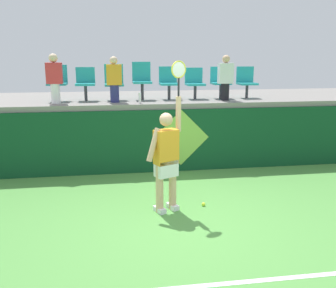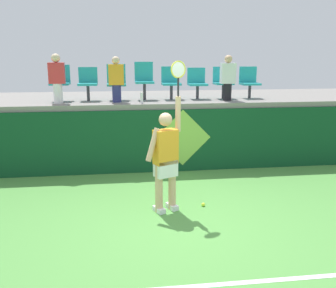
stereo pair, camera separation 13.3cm
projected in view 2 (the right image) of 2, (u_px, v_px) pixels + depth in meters
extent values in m
plane|color=#519342|center=(182.00, 224.00, 5.93)|extent=(40.00, 40.00, 0.00)
cube|color=#0F4223|center=(162.00, 140.00, 8.48)|extent=(12.96, 0.20, 1.42)
cube|color=gray|center=(155.00, 99.00, 9.76)|extent=(12.96, 3.14, 0.12)
cube|color=white|center=(206.00, 285.00, 4.34)|extent=(11.66, 0.08, 0.01)
cube|color=white|center=(159.00, 210.00, 6.37)|extent=(0.21, 0.29, 0.08)
cube|color=white|center=(172.00, 206.00, 6.50)|extent=(0.21, 0.29, 0.08)
cylinder|color=#DBAD84|center=(159.00, 189.00, 6.28)|extent=(0.13, 0.13, 0.83)
cylinder|color=#DBAD84|center=(172.00, 186.00, 6.41)|extent=(0.13, 0.13, 0.83)
cube|color=white|center=(166.00, 168.00, 6.27)|extent=(0.42, 0.35, 0.28)
cube|color=orange|center=(166.00, 147.00, 6.18)|extent=(0.44, 0.35, 0.57)
sphere|color=#DBAD84|center=(165.00, 119.00, 6.07)|extent=(0.22, 0.22, 0.22)
cylinder|color=#DBAD84|center=(153.00, 145.00, 6.04)|extent=(0.27, 0.18, 0.55)
cylinder|color=#DBAD84|center=(178.00, 114.00, 6.18)|extent=(0.09, 0.09, 0.58)
cylinder|color=black|center=(178.00, 87.00, 6.08)|extent=(0.03, 0.03, 0.30)
torus|color=gold|center=(178.00, 69.00, 6.01)|extent=(0.27, 0.13, 0.28)
ellipsoid|color=silver|center=(178.00, 69.00, 6.01)|extent=(0.23, 0.11, 0.24)
sphere|color=#D1E533|center=(203.00, 204.00, 6.60)|extent=(0.07, 0.07, 0.07)
cylinder|color=white|center=(142.00, 98.00, 8.32)|extent=(0.06, 0.06, 0.25)
cylinder|color=#38383D|center=(60.00, 93.00, 8.72)|extent=(0.07, 0.07, 0.38)
cube|color=teal|center=(60.00, 84.00, 8.67)|extent=(0.44, 0.42, 0.05)
cube|color=teal|center=(60.00, 73.00, 8.80)|extent=(0.44, 0.04, 0.40)
cylinder|color=#38383D|center=(88.00, 93.00, 8.80)|extent=(0.07, 0.07, 0.36)
cube|color=teal|center=(88.00, 84.00, 8.75)|extent=(0.44, 0.42, 0.05)
cube|color=teal|center=(88.00, 75.00, 8.89)|extent=(0.44, 0.04, 0.36)
cylinder|color=#38383D|center=(117.00, 93.00, 8.88)|extent=(0.07, 0.07, 0.34)
cube|color=teal|center=(117.00, 85.00, 8.84)|extent=(0.44, 0.42, 0.05)
cube|color=teal|center=(116.00, 74.00, 8.96)|extent=(0.44, 0.04, 0.45)
cylinder|color=#38383D|center=(145.00, 92.00, 8.96)|extent=(0.07, 0.07, 0.39)
cube|color=teal|center=(144.00, 82.00, 8.91)|extent=(0.44, 0.42, 0.05)
cube|color=teal|center=(144.00, 71.00, 9.04)|extent=(0.44, 0.04, 0.45)
cylinder|color=#38383D|center=(171.00, 92.00, 9.05)|extent=(0.07, 0.07, 0.35)
cube|color=teal|center=(171.00, 84.00, 9.00)|extent=(0.44, 0.42, 0.05)
cube|color=teal|center=(170.00, 74.00, 9.14)|extent=(0.44, 0.04, 0.38)
cylinder|color=#38383D|center=(197.00, 92.00, 9.13)|extent=(0.07, 0.07, 0.33)
cube|color=teal|center=(198.00, 84.00, 9.09)|extent=(0.44, 0.42, 0.05)
cube|color=teal|center=(196.00, 75.00, 9.22)|extent=(0.44, 0.04, 0.37)
cylinder|color=#38383D|center=(223.00, 92.00, 9.21)|extent=(0.07, 0.07, 0.35)
cube|color=teal|center=(223.00, 83.00, 9.17)|extent=(0.44, 0.42, 0.05)
cube|color=teal|center=(222.00, 74.00, 9.30)|extent=(0.44, 0.04, 0.37)
cylinder|color=#38383D|center=(250.00, 92.00, 9.30)|extent=(0.07, 0.07, 0.33)
cube|color=teal|center=(250.00, 84.00, 9.26)|extent=(0.44, 0.42, 0.05)
cube|color=teal|center=(248.00, 74.00, 9.39)|extent=(0.44, 0.04, 0.39)
cylinder|color=white|center=(58.00, 93.00, 8.36)|extent=(0.20, 0.20, 0.44)
cube|color=red|center=(57.00, 73.00, 8.26)|extent=(0.34, 0.20, 0.45)
sphere|color=beige|center=(56.00, 58.00, 8.18)|extent=(0.19, 0.19, 0.19)
cylinder|color=navy|center=(117.00, 94.00, 8.54)|extent=(0.20, 0.20, 0.39)
cube|color=orange|center=(116.00, 75.00, 8.45)|extent=(0.34, 0.20, 0.45)
sphere|color=beige|center=(116.00, 60.00, 8.37)|extent=(0.18, 0.18, 0.18)
cylinder|color=black|center=(227.00, 92.00, 8.87)|extent=(0.20, 0.20, 0.40)
cube|color=white|center=(228.00, 73.00, 8.77)|extent=(0.34, 0.20, 0.47)
sphere|color=#DBAD84|center=(228.00, 59.00, 8.69)|extent=(0.18, 0.18, 0.18)
cube|color=#0F4223|center=(182.00, 171.00, 8.60)|extent=(0.90, 0.01, 0.00)
plane|color=#8CC64C|center=(183.00, 138.00, 8.41)|extent=(1.27, 0.00, 1.27)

